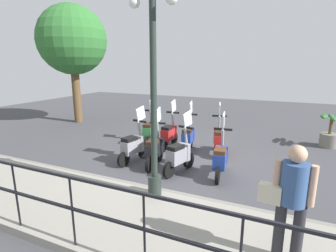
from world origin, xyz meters
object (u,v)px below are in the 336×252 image
scooter_near_0 (220,158)px  scooter_far_1 (188,136)px  lamp_post_near (154,105)px  scooter_near_2 (155,149)px  scooter_near_1 (179,154)px  pedestrian_with_bag (291,196)px  scooter_near_3 (133,146)px  scooter_far_3 (149,131)px  tree_large (72,41)px  potted_palm (330,134)px  scooter_far_2 (169,133)px  scooter_far_0 (219,139)px

scooter_near_0 → scooter_far_1: 2.02m
lamp_post_near → scooter_near_2: 2.37m
scooter_near_0 → scooter_near_2: same height
scooter_near_1 → scooter_near_0: bearing=-65.0°
pedestrian_with_bag → scooter_near_2: 4.14m
scooter_near_1 → scooter_near_3: (0.15, 1.42, 0.00)m
lamp_post_near → pedestrian_with_bag: size_ratio=2.57×
scooter_near_1 → scooter_far_3: same height
scooter_near_3 → tree_large: bearing=67.2°
potted_palm → scooter_far_2: size_ratio=0.69×
scooter_near_1 → potted_palm: bearing=-28.0°
scooter_near_3 → scooter_far_0: (1.64, -1.99, 0.00)m
pedestrian_with_bag → scooter_far_0: pedestrian_with_bag is taller
scooter_near_3 → scooter_near_1: bearing=-85.1°
scooter_near_3 → scooter_far_0: same height
potted_palm → scooter_near_1: scooter_near_1 is taller
scooter_near_2 → scooter_far_0: size_ratio=1.00×
potted_palm → scooter_near_2: bearing=130.3°
lamp_post_near → scooter_far_3: (3.30, 1.88, -1.47)m
lamp_post_near → potted_palm: (5.48, -3.65, -1.50)m
pedestrian_with_bag → scooter_far_3: 5.99m
scooter_near_0 → scooter_near_3: bearing=84.3°
lamp_post_near → scooter_near_3: lamp_post_near is taller
scooter_far_0 → scooter_far_3: (-0.01, 2.37, 0.00)m
tree_large → scooter_far_0: tree_large is taller
scooter_near_0 → scooter_far_0: bearing=8.6°
scooter_near_2 → scooter_near_3: 0.66m
potted_palm → scooter_near_2: scooter_near_2 is taller
pedestrian_with_bag → lamp_post_near: bearing=75.6°
scooter_near_0 → scooter_far_2: same height
scooter_near_1 → scooter_far_2: same height
pedestrian_with_bag → scooter_near_3: 4.68m
lamp_post_near → scooter_near_2: lamp_post_near is taller
scooter_near_0 → scooter_far_2: (1.57, 2.03, 0.00)m
pedestrian_with_bag → scooter_near_1: 3.48m
potted_palm → scooter_far_1: 4.69m
scooter_near_2 → scooter_far_3: 1.94m
pedestrian_with_bag → tree_large: size_ratio=0.30×
potted_palm → scooter_far_2: 5.26m
scooter_near_2 → scooter_near_1: bearing=-107.6°
scooter_far_1 → scooter_far_2: same height
tree_large → scooter_near_1: tree_large is taller
scooter_near_2 → scooter_far_3: bearing=25.4°
tree_large → scooter_near_3: bearing=-123.8°
scooter_near_2 → tree_large: bearing=52.3°
scooter_near_3 → scooter_far_2: bearing=-2.6°
pedestrian_with_bag → potted_palm: (6.36, -1.29, -0.63)m
scooter_near_2 → scooter_far_2: bearing=2.8°
lamp_post_near → scooter_near_0: size_ratio=2.65×
scooter_near_1 → scooter_near_2: size_ratio=1.00×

